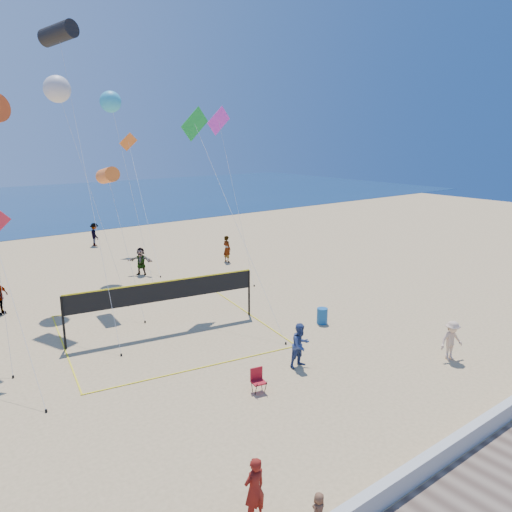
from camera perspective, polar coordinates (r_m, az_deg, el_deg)
ground at (r=15.82m, az=5.75°, el=-20.49°), size 120.00×120.00×0.00m
seawall at (r=14.06m, az=15.03°, el=-24.38°), size 32.00×0.30×0.60m
woman at (r=12.85m, az=-0.18°, el=-25.10°), size 0.61×0.41×1.63m
toddler at (r=12.10m, az=7.19°, el=-26.88°), size 0.44×0.33×0.83m
bystander_a at (r=19.83m, az=5.10°, el=-10.11°), size 0.87×0.68×1.78m
bystander_b at (r=21.85m, az=21.45°, el=-8.96°), size 1.18×0.87×1.63m
far_person_1 at (r=33.23m, az=-13.03°, el=-0.59°), size 1.54×1.59×1.81m
far_person_2 at (r=35.71m, az=-3.35°, el=0.82°), size 0.52×0.74×1.92m
far_person_4 at (r=43.08m, az=-17.95°, el=2.36°), size 0.77×1.26×1.89m
camp_chair at (r=18.15m, az=0.19°, el=-13.84°), size 0.55×0.65×0.96m
trash_barrel at (r=24.42m, az=7.57°, el=-6.80°), size 0.66×0.66×0.77m
volleyball_net at (r=23.33m, az=-10.49°, el=-4.61°), size 10.37×10.24×2.40m
kite_1 at (r=28.38m, az=-21.65°, el=22.55°), size 2.03×9.43×14.29m
kite_2 at (r=27.09m, az=-16.59°, el=8.80°), size 0.92×4.86×7.35m
kite_4 at (r=26.04m, az=-6.54°, el=13.67°), size 1.77×7.64×10.30m
kite_5 at (r=33.72m, az=-4.12°, el=14.43°), size 2.27×5.63×10.74m
kite_6 at (r=29.63m, az=-21.78°, el=17.29°), size 2.38×5.12×11.94m
kite_7 at (r=34.33m, az=-16.29°, el=16.55°), size 1.76×5.87×11.61m
kite_9 at (r=39.68m, az=-14.15°, el=11.55°), size 3.01×9.11×9.09m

